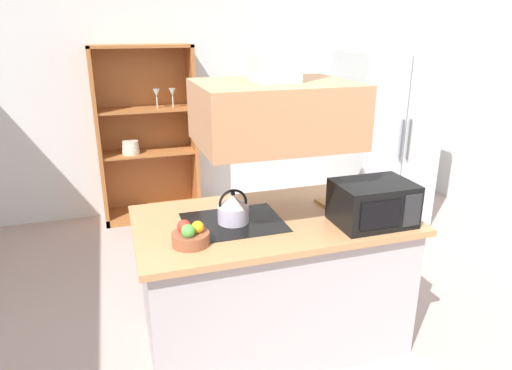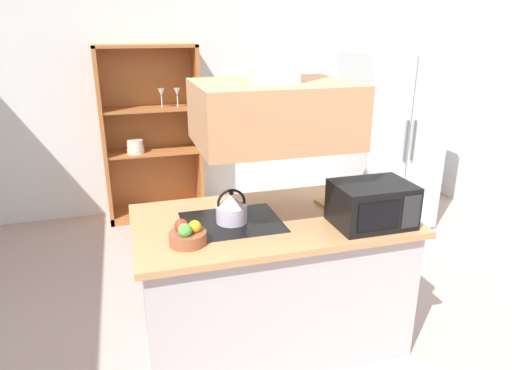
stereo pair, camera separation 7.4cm
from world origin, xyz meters
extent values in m
plane|color=#A78D85|center=(0.00, 0.00, 0.00)|extent=(7.80, 7.80, 0.00)
cube|color=silver|center=(0.00, 3.00, 1.35)|extent=(6.00, 0.12, 2.70)
cube|color=#B6ACAF|center=(-0.10, 0.32, 0.43)|extent=(1.64, 0.88, 0.86)
cube|color=tan|center=(-0.10, 0.32, 0.88)|extent=(1.72, 0.96, 0.04)
cube|color=black|center=(-0.35, 0.32, 0.90)|extent=(0.60, 0.48, 0.00)
cube|color=#B47B52|center=(-0.10, 0.32, 1.56)|extent=(0.90, 0.70, 0.36)
cube|color=#B4BCBD|center=(1.70, 1.92, 0.90)|extent=(0.90, 0.72, 1.81)
cube|color=#B5B7C4|center=(1.48, 1.54, 0.90)|extent=(0.44, 0.03, 1.77)
cube|color=#B4BEBA|center=(1.93, 1.54, 0.90)|extent=(0.44, 0.03, 1.77)
cylinder|color=#4C4C51|center=(1.66, 1.51, 0.99)|extent=(0.02, 0.02, 0.40)
cylinder|color=#4C4C51|center=(1.74, 1.51, 0.99)|extent=(0.02, 0.02, 0.40)
cube|color=#A35E2E|center=(-1.15, 2.74, 0.93)|extent=(0.04, 0.40, 1.87)
cube|color=#A35E2E|center=(-0.16, 2.74, 0.93)|extent=(0.04, 0.40, 1.87)
cube|color=#A35E2E|center=(-0.66, 2.74, 1.85)|extent=(1.03, 0.40, 0.03)
cube|color=#A35E2E|center=(-0.66, 2.74, 0.04)|extent=(1.03, 0.40, 0.08)
cube|color=#A35E2E|center=(-0.66, 2.93, 0.93)|extent=(1.03, 0.02, 1.87)
cube|color=#A35E2E|center=(-0.66, 2.74, 0.75)|extent=(0.95, 0.36, 0.02)
cube|color=#A35E2E|center=(-0.66, 2.74, 1.21)|extent=(0.95, 0.36, 0.02)
cylinder|color=beige|center=(-0.84, 2.69, 0.78)|extent=(0.18, 0.18, 0.05)
cylinder|color=beige|center=(-0.84, 2.69, 0.83)|extent=(0.17, 0.17, 0.05)
cylinder|color=beige|center=(-0.84, 2.69, 0.87)|extent=(0.16, 0.16, 0.05)
cylinder|color=silver|center=(-0.53, 2.70, 1.29)|extent=(0.01, 0.01, 0.12)
cone|color=silver|center=(-0.53, 2.70, 1.39)|extent=(0.07, 0.07, 0.08)
cylinder|color=silver|center=(-0.37, 2.70, 1.29)|extent=(0.01, 0.01, 0.12)
cone|color=silver|center=(-0.37, 2.70, 1.39)|extent=(0.07, 0.07, 0.08)
cylinder|color=#B8B1C7|center=(-0.35, 0.32, 0.96)|extent=(0.19, 0.19, 0.11)
cone|color=#BFB7C2|center=(-0.35, 0.32, 1.04)|extent=(0.18, 0.18, 0.07)
sphere|color=black|center=(-0.35, 0.32, 1.09)|extent=(0.03, 0.03, 0.03)
torus|color=black|center=(-0.35, 0.32, 1.03)|extent=(0.18, 0.02, 0.18)
cube|color=#B1894D|center=(0.45, 0.40, 0.91)|extent=(0.37, 0.28, 0.02)
cube|color=black|center=(0.45, 0.06, 1.03)|extent=(0.46, 0.34, 0.26)
cube|color=black|center=(0.40, -0.12, 1.03)|extent=(0.26, 0.01, 0.17)
cube|color=#262628|center=(0.61, -0.12, 1.03)|extent=(0.11, 0.01, 0.20)
cylinder|color=brown|center=(-0.65, 0.10, 0.94)|extent=(0.21, 0.21, 0.07)
sphere|color=#F6A618|center=(-0.61, 0.10, 1.00)|extent=(0.07, 0.07, 0.07)
sphere|color=red|center=(-0.68, 0.13, 1.00)|extent=(0.08, 0.08, 0.08)
sphere|color=#4EA23D|center=(-0.67, 0.06, 1.00)|extent=(0.08, 0.08, 0.08)
camera|label=1|loc=(-1.00, -2.17, 2.04)|focal=31.99mm
camera|label=2|loc=(-0.93, -2.19, 2.04)|focal=31.99mm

